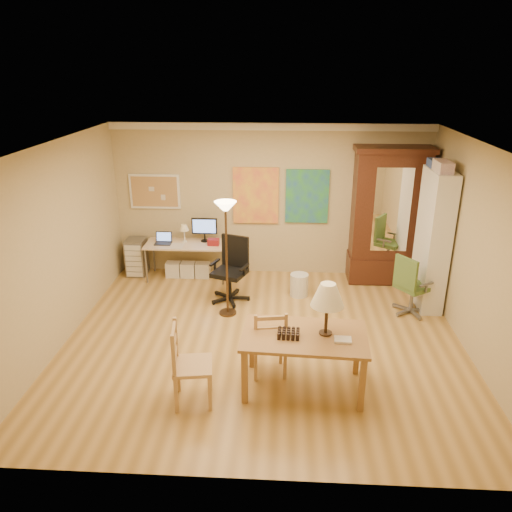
# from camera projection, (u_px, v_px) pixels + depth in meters

# --- Properties ---
(floor) EXTENTS (5.50, 5.50, 0.00)m
(floor) POSITION_uv_depth(u_px,v_px,m) (263.00, 340.00, 6.99)
(floor) COLOR olive
(floor) RESTS_ON ground
(crown_molding) EXTENTS (5.50, 0.08, 0.12)m
(crown_molding) POSITION_uv_depth(u_px,v_px,m) (271.00, 127.00, 8.32)
(crown_molding) COLOR white
(crown_molding) RESTS_ON floor
(corkboard) EXTENTS (0.90, 0.04, 0.62)m
(corkboard) POSITION_uv_depth(u_px,v_px,m) (155.00, 191.00, 8.85)
(corkboard) COLOR tan
(corkboard) RESTS_ON floor
(art_panel_left) EXTENTS (0.80, 0.04, 1.00)m
(art_panel_left) POSITION_uv_depth(u_px,v_px,m) (256.00, 196.00, 8.77)
(art_panel_left) COLOR yellow
(art_panel_left) RESTS_ON floor
(art_panel_right) EXTENTS (0.75, 0.04, 0.95)m
(art_panel_right) POSITION_uv_depth(u_px,v_px,m) (307.00, 196.00, 8.72)
(art_panel_right) COLOR #27629D
(art_panel_right) RESTS_ON floor
(dining_table) EXTENTS (1.48, 0.94, 1.35)m
(dining_table) POSITION_uv_depth(u_px,v_px,m) (313.00, 324.00, 5.68)
(dining_table) COLOR brown
(dining_table) RESTS_ON floor
(ladder_chair_back) EXTENTS (0.48, 0.46, 0.90)m
(ladder_chair_back) POSITION_uv_depth(u_px,v_px,m) (269.00, 344.00, 6.10)
(ladder_chair_back) COLOR tan
(ladder_chair_back) RESTS_ON floor
(ladder_chair_left) EXTENTS (0.49, 0.51, 0.98)m
(ladder_chair_left) POSITION_uv_depth(u_px,v_px,m) (190.00, 366.00, 5.59)
(ladder_chair_left) COLOR tan
(ladder_chair_left) RESTS_ON floor
(torchiere_lamp) EXTENTS (0.33, 0.33, 1.79)m
(torchiere_lamp) POSITION_uv_depth(u_px,v_px,m) (226.00, 225.00, 7.22)
(torchiere_lamp) COLOR #422E1A
(torchiere_lamp) RESTS_ON floor
(computer_desk) EXTENTS (1.44, 0.63, 1.09)m
(computer_desk) POSITION_uv_depth(u_px,v_px,m) (189.00, 256.00, 8.92)
(computer_desk) COLOR beige
(computer_desk) RESTS_ON floor
(office_chair_black) EXTENTS (0.65, 0.65, 1.05)m
(office_chair_black) POSITION_uv_depth(u_px,v_px,m) (231.00, 284.00, 8.10)
(office_chair_black) COLOR black
(office_chair_black) RESTS_ON floor
(office_chair_green) EXTENTS (0.60, 0.60, 0.95)m
(office_chair_green) POSITION_uv_depth(u_px,v_px,m) (410.00, 298.00, 7.66)
(office_chair_green) COLOR slate
(office_chair_green) RESTS_ON floor
(drawer_cart) EXTENTS (0.34, 0.41, 0.68)m
(drawer_cart) POSITION_uv_depth(u_px,v_px,m) (137.00, 257.00, 9.07)
(drawer_cart) COLOR slate
(drawer_cart) RESTS_ON floor
(armoire) EXTENTS (1.29, 0.61, 2.37)m
(armoire) POSITION_uv_depth(u_px,v_px,m) (387.00, 225.00, 8.59)
(armoire) COLOR #31190D
(armoire) RESTS_ON floor
(bookshelf) EXTENTS (0.33, 0.87, 2.17)m
(bookshelf) POSITION_uv_depth(u_px,v_px,m) (433.00, 240.00, 7.67)
(bookshelf) COLOR white
(bookshelf) RESTS_ON floor
(wastebin) EXTENTS (0.30, 0.30, 0.38)m
(wastebin) POSITION_uv_depth(u_px,v_px,m) (299.00, 285.00, 8.28)
(wastebin) COLOR silver
(wastebin) RESTS_ON floor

